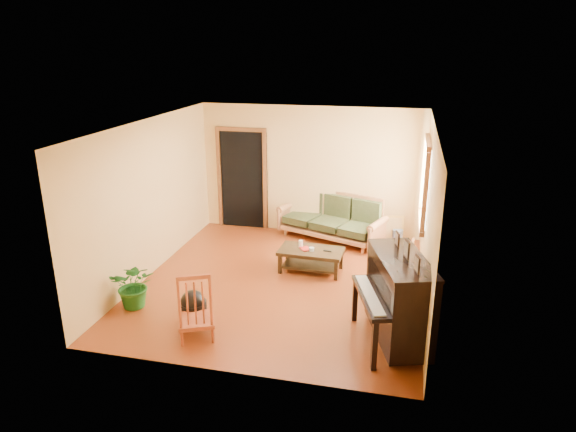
% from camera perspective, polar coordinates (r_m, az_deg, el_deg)
% --- Properties ---
extents(floor, '(5.00, 5.00, 0.00)m').
position_cam_1_polar(floor, '(8.54, -0.78, -7.39)').
color(floor, '#60230C').
rests_on(floor, ground).
extents(doorway, '(1.08, 0.16, 2.05)m').
position_cam_1_polar(doorway, '(10.81, -5.12, 3.99)').
color(doorway, black).
rests_on(doorway, floor).
extents(window, '(0.12, 1.36, 1.46)m').
position_cam_1_polar(window, '(9.03, 14.99, 3.59)').
color(window, white).
rests_on(window, right_wall).
extents(sofa, '(2.28, 1.57, 0.90)m').
position_cam_1_polar(sofa, '(10.23, 4.77, -0.21)').
color(sofa, '#985D38').
rests_on(sofa, floor).
extents(coffee_table, '(1.12, 0.64, 0.40)m').
position_cam_1_polar(coffee_table, '(8.88, 2.57, -4.94)').
color(coffee_table, black).
rests_on(coffee_table, floor).
extents(armchair, '(0.81, 0.85, 0.79)m').
position_cam_1_polar(armchair, '(8.37, 11.24, -5.36)').
color(armchair, '#985D38').
rests_on(armchair, floor).
extents(piano, '(1.17, 1.54, 1.20)m').
position_cam_1_polar(piano, '(6.85, 12.24, -9.19)').
color(piano, black).
rests_on(piano, floor).
extents(footstool, '(0.42, 0.42, 0.37)m').
position_cam_1_polar(footstool, '(7.45, -10.46, -10.31)').
color(footstool, black).
rests_on(footstool, floor).
extents(red_chair, '(0.63, 0.65, 0.99)m').
position_cam_1_polar(red_chair, '(6.97, -10.27, -9.55)').
color(red_chair, maroon).
rests_on(red_chair, floor).
extents(leaning_frame, '(0.41, 0.18, 0.53)m').
position_cam_1_polar(leaning_frame, '(10.39, 11.64, -1.32)').
color(leaning_frame, gold).
rests_on(leaning_frame, floor).
extents(ceramic_crock, '(0.23, 0.23, 0.26)m').
position_cam_1_polar(ceramic_crock, '(10.38, 12.06, -2.18)').
color(ceramic_crock, '#34539C').
rests_on(ceramic_crock, floor).
extents(potted_plant, '(0.77, 0.71, 0.72)m').
position_cam_1_polar(potted_plant, '(7.99, -16.67, -7.32)').
color(potted_plant, '#185317').
rests_on(potted_plant, floor).
extents(book, '(0.24, 0.26, 0.02)m').
position_cam_1_polar(book, '(8.78, 1.50, -3.74)').
color(book, '#A51E16').
rests_on(book, coffee_table).
extents(candle, '(0.09, 0.09, 0.13)m').
position_cam_1_polar(candle, '(8.88, 1.44, -3.10)').
color(candle, white).
rests_on(candle, coffee_table).
extents(glass_jar, '(0.10, 0.10, 0.06)m').
position_cam_1_polar(glass_jar, '(8.75, 2.64, -3.70)').
color(glass_jar, silver).
rests_on(glass_jar, coffee_table).
extents(remote, '(0.15, 0.06, 0.01)m').
position_cam_1_polar(remote, '(8.75, 4.42, -3.89)').
color(remote, black).
rests_on(remote, coffee_table).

